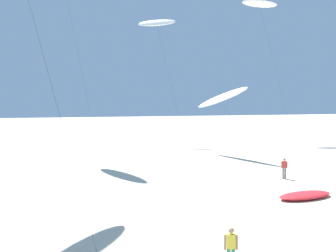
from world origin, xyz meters
name	(u,v)px	position (x,y,z in m)	size (l,w,h in m)	color
flying_kite_0	(259,4)	(24.61, 53.03, 21.30)	(5.40, 10.89, 22.19)	white
flying_kite_4	(157,23)	(8.53, 54.57, 17.69)	(5.49, 11.07, 18.40)	white
flying_kite_6	(221,98)	(11.66, 39.05, 6.55)	(3.01, 10.54, 8.14)	white
grounded_kite_2	(305,195)	(9.05, 20.73, 0.19)	(4.16, 2.10, 0.38)	red
person_foreground_walker	(231,248)	(-0.19, 12.73, 0.91)	(0.48, 0.29, 1.65)	#338E56
person_near_right	(284,167)	(11.31, 26.31, 0.92)	(0.49, 0.28, 1.67)	slate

